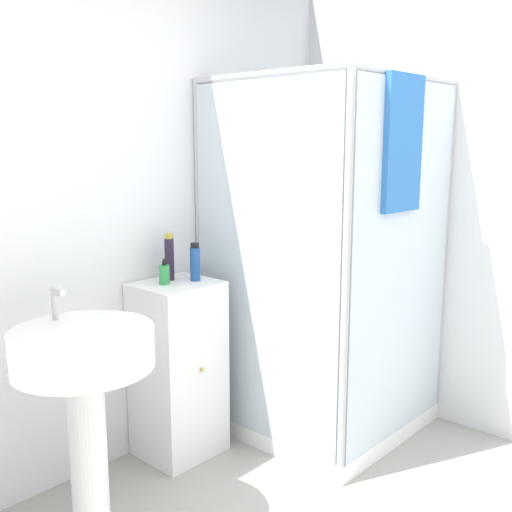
% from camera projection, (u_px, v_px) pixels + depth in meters
% --- Properties ---
extents(wall_back, '(6.40, 0.06, 2.50)m').
position_uv_depth(wall_back, '(74.00, 213.00, 2.69)').
color(wall_back, silver).
rests_on(wall_back, ground_plane).
extents(shower_enclosure, '(0.98, 1.01, 1.89)m').
position_uv_depth(shower_enclosure, '(326.00, 346.00, 3.24)').
color(shower_enclosure, white).
rests_on(shower_enclosure, ground_plane).
extents(vanity_cabinet, '(0.38, 0.36, 0.89)m').
position_uv_depth(vanity_cabinet, '(178.00, 369.00, 3.00)').
color(vanity_cabinet, white).
rests_on(vanity_cabinet, ground_plane).
extents(sink, '(0.54, 0.54, 1.00)m').
position_uv_depth(sink, '(84.00, 377.00, 2.28)').
color(sink, white).
rests_on(sink, ground_plane).
extents(soap_dispenser, '(0.05, 0.05, 0.13)m').
position_uv_depth(soap_dispenser, '(164.00, 274.00, 2.87)').
color(soap_dispenser, green).
rests_on(soap_dispenser, vanity_cabinet).
extents(shampoo_bottle_tall_black, '(0.05, 0.05, 0.23)m').
position_uv_depth(shampoo_bottle_tall_black, '(169.00, 257.00, 2.96)').
color(shampoo_bottle_tall_black, '#281E33').
rests_on(shampoo_bottle_tall_black, vanity_cabinet).
extents(shampoo_bottle_blue, '(0.05, 0.05, 0.19)m').
position_uv_depth(shampoo_bottle_blue, '(195.00, 262.00, 2.94)').
color(shampoo_bottle_blue, '#1E4C93').
rests_on(shampoo_bottle_blue, vanity_cabinet).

